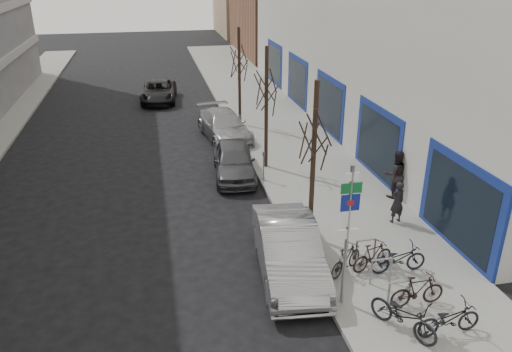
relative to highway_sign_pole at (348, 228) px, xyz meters
name	(u,v)px	position (x,y,z in m)	size (l,w,h in m)	color
ground	(256,318)	(-2.40, 0.01, -2.46)	(120.00, 120.00, 0.00)	black
sidewalk_east	(306,164)	(2.10, 10.01, -2.38)	(5.00, 70.00, 0.15)	slate
commercial_building	(485,31)	(14.60, 16.01, 2.54)	(20.00, 32.00, 10.00)	#B7B7B2
brick_building_far	(299,12)	(10.60, 40.01, 1.54)	(12.00, 14.00, 8.00)	brown
highway_sign_pole	(348,228)	(0.00, 0.00, 0.00)	(0.55, 0.10, 4.20)	gray
bike_rack	(381,268)	(1.40, 0.61, -1.80)	(0.66, 2.26, 0.83)	gray
tree_near	(315,125)	(0.20, 3.51, 1.65)	(1.80, 1.80, 5.50)	black
tree_mid	(267,80)	(0.20, 10.01, 1.65)	(1.80, 1.80, 5.50)	black
tree_far	(239,54)	(0.20, 16.51, 1.65)	(1.80, 1.80, 5.50)	black
meter_front	(302,226)	(-0.25, 3.01, -1.54)	(0.10, 0.08, 1.27)	gray
meter_mid	(264,163)	(-0.25, 8.51, -1.54)	(0.10, 0.08, 1.27)	gray
meter_back	(240,124)	(-0.25, 14.01, -1.54)	(0.10, 0.08, 1.27)	gray
bike_near_left	(404,313)	(1.05, -1.41, -1.73)	(0.58, 1.91, 1.16)	black
bike_near_right	(418,290)	(1.91, -0.54, -1.83)	(0.47, 1.59, 0.96)	black
bike_mid_curb	(399,256)	(2.16, 1.05, -1.78)	(0.52, 1.73, 1.06)	black
bike_mid_inner	(346,259)	(0.62, 1.33, -1.85)	(0.45, 1.51, 0.92)	black
bike_far_curb	(450,316)	(2.12, -1.72, -1.79)	(0.52, 1.71, 1.04)	black
bike_far_inner	(373,256)	(1.47, 1.34, -1.86)	(0.44, 1.48, 0.90)	black
parked_car_front	(289,250)	(-1.00, 1.86, -1.65)	(1.72, 4.93, 1.62)	#9B9CA0
parked_car_mid	(234,161)	(-1.34, 9.53, -1.73)	(1.72, 4.29, 1.46)	#47474B
parked_car_back	(224,126)	(-1.00, 14.55, -1.73)	(2.05, 5.04, 1.46)	#929297
lane_car	(159,91)	(-4.12, 23.15, -1.79)	(2.21, 4.79, 1.33)	black
pedestrian_near	(397,202)	(3.53, 3.94, -1.53)	(0.57, 0.37, 1.55)	black
pedestrian_far	(396,174)	(4.40, 5.85, -1.32)	(0.72, 0.49, 1.97)	black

